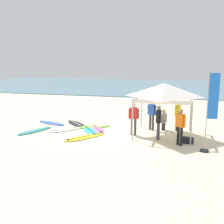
# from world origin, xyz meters

# --- Properties ---
(ground_plane) EXTENTS (80.00, 80.00, 0.00)m
(ground_plane) POSITION_xyz_m (0.00, 0.00, 0.00)
(ground_plane) COLOR beige
(sea) EXTENTS (80.00, 36.00, 0.10)m
(sea) POSITION_xyz_m (0.00, 33.46, 0.05)
(sea) COLOR #568499
(sea) RESTS_ON ground
(canopy_tent) EXTENTS (2.89, 2.89, 2.75)m
(canopy_tent) POSITION_xyz_m (3.01, 0.27, 2.39)
(canopy_tent) COLOR #B7B7BC
(canopy_tent) RESTS_ON ground
(surfboard_black) EXTENTS (2.17, 2.13, 0.19)m
(surfboard_black) POSITION_xyz_m (-2.43, 1.31, 0.04)
(surfboard_black) COLOR black
(surfboard_black) RESTS_ON ground
(surfboard_teal) EXTENTS (1.33, 2.36, 0.19)m
(surfboard_teal) POSITION_xyz_m (-3.99, -0.94, 0.04)
(surfboard_teal) COLOR #19847F
(surfboard_teal) RESTS_ON ground
(surfboard_yellow) EXTENTS (1.88, 2.37, 0.19)m
(surfboard_yellow) POSITION_xyz_m (-0.80, -1.37, 0.04)
(surfboard_yellow) COLOR yellow
(surfboard_yellow) RESTS_ON ground
(surfboard_white) EXTENTS (1.88, 2.20, 0.19)m
(surfboard_white) POSITION_xyz_m (-2.37, -0.13, 0.04)
(surfboard_white) COLOR white
(surfboard_white) RESTS_ON ground
(surfboard_blue) EXTENTS (2.28, 1.29, 0.19)m
(surfboard_blue) POSITION_xyz_m (-4.09, 1.12, 0.04)
(surfboard_blue) COLOR blue
(surfboard_blue) RESTS_ON ground
(surfboard_pink) EXTENTS (1.81, 2.26, 0.19)m
(surfboard_pink) POSITION_xyz_m (-0.75, 0.41, 0.04)
(surfboard_pink) COLOR pink
(surfboard_pink) RESTS_ON ground
(surfboard_cyan) EXTENTS (1.81, 2.14, 0.19)m
(surfboard_cyan) POSITION_xyz_m (-0.95, -0.13, 0.04)
(surfboard_cyan) COLOR #23B2CC
(surfboard_cyan) RESTS_ON ground
(surfboard_lime) EXTENTS (2.37, 1.63, 0.19)m
(surfboard_lime) POSITION_xyz_m (-1.26, 0.82, 0.04)
(surfboard_lime) COLOR #7AD12D
(surfboard_lime) RESTS_ON ground
(person_yellow) EXTENTS (0.34, 0.51, 1.71)m
(person_yellow) POSITION_xyz_m (3.70, 1.41, 0.99)
(person_yellow) COLOR #2D2D33
(person_yellow) RESTS_ON ground
(person_orange) EXTENTS (0.47, 0.39, 1.71)m
(person_orange) POSITION_xyz_m (3.90, -1.32, 0.99)
(person_orange) COLOR black
(person_orange) RESTS_ON ground
(person_red) EXTENTS (0.54, 0.27, 1.71)m
(person_red) POSITION_xyz_m (1.50, -0.15, 0.99)
(person_red) COLOR #383842
(person_red) RESTS_ON ground
(person_blue) EXTENTS (0.52, 0.33, 1.71)m
(person_blue) POSITION_xyz_m (2.27, 1.21, 0.99)
(person_blue) COLOR #383842
(person_blue) RESTS_ON ground
(person_black) EXTENTS (0.24, 0.55, 1.71)m
(person_black) POSITION_xyz_m (2.84, -0.64, 0.99)
(person_black) COLOR #383842
(person_black) RESTS_ON ground
(person_grey) EXTENTS (0.34, 0.52, 1.20)m
(person_grey) POSITION_xyz_m (2.94, 1.32, 0.66)
(person_grey) COLOR #2D2D33
(person_grey) RESTS_ON ground
(banner_flag) EXTENTS (0.60, 0.36, 3.40)m
(banner_flag) POSITION_xyz_m (5.08, -1.96, 1.57)
(banner_flag) COLOR #99999E
(banner_flag) RESTS_ON ground
(gear_bag_near_tent) EXTENTS (0.65, 0.43, 0.28)m
(gear_bag_near_tent) POSITION_xyz_m (4.23, -0.87, 0.14)
(gear_bag_near_tent) COLOR #232328
(gear_bag_near_tent) RESTS_ON ground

